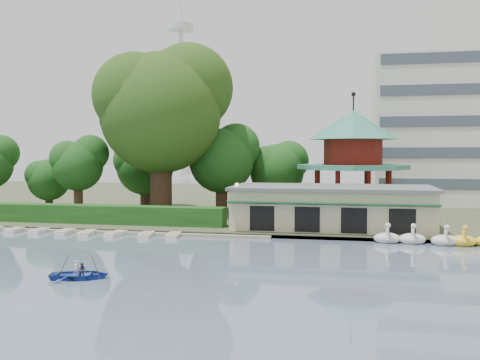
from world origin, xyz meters
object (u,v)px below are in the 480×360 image
(pavilion, at_px, (353,152))
(big_tree, at_px, (163,104))
(boathouse, at_px, (332,207))
(rowboat_with_passengers, at_px, (79,270))
(dock, at_px, (92,231))

(pavilion, distance_m, big_tree, 21.82)
(big_tree, bearing_deg, boathouse, -18.36)
(big_tree, relative_size, rowboat_with_passengers, 3.55)
(big_tree, bearing_deg, dock, -106.11)
(dock, bearing_deg, big_tree, 73.89)
(dock, xyz_separation_m, pavilion, (24.00, 14.80, 7.36))
(pavilion, distance_m, rowboat_with_passengers, 36.41)
(boathouse, relative_size, big_tree, 0.96)
(pavilion, height_order, rowboat_with_passengers, pavilion)
(dock, relative_size, pavilion, 2.52)
(boathouse, distance_m, rowboat_with_passengers, 26.10)
(boathouse, xyz_separation_m, big_tree, (-18.82, 6.24, 10.44))
(pavilion, bearing_deg, boathouse, -101.28)
(boathouse, height_order, rowboat_with_passengers, boathouse)
(pavilion, bearing_deg, rowboat_with_passengers, -116.85)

